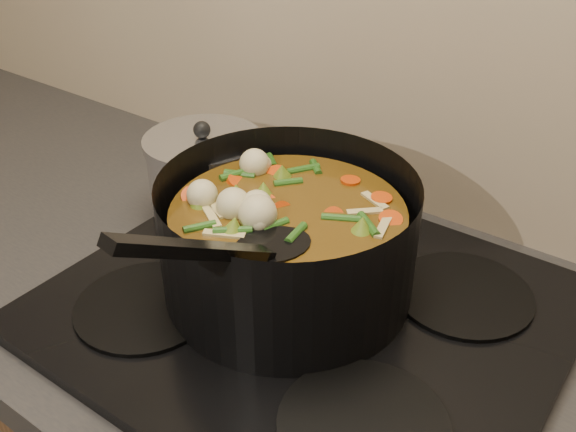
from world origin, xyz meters
The scene contains 3 objects.
stovetop centered at (0.00, 1.93, 0.92)m, with size 0.62×0.54×0.03m.
stockpot centered at (-0.04, 1.94, 1.01)m, with size 0.41×0.49×0.24m.
saucepan centered at (-0.26, 2.03, 0.99)m, with size 0.18×0.18×0.15m.
Camera 1 is at (0.35, 1.40, 1.47)m, focal length 40.00 mm.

